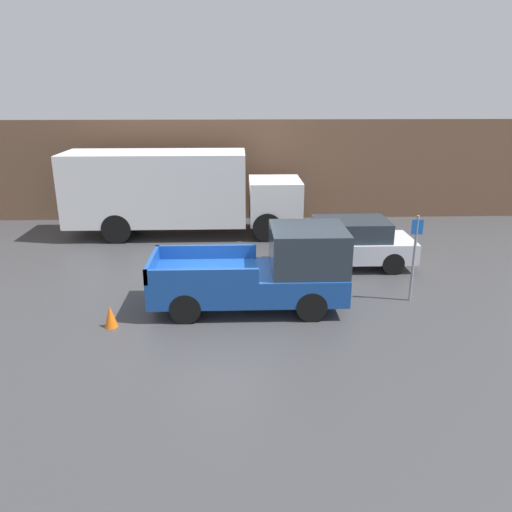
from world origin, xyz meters
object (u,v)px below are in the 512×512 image
at_px(car, 347,243).
at_px(delivery_truck, 174,190).
at_px(pickup_truck, 267,271).
at_px(parking_sign, 414,254).
at_px(traffic_cone, 111,316).

height_order(car, delivery_truck, delivery_truck).
height_order(pickup_truck, parking_sign, parking_sign).
height_order(car, parking_sign, parking_sign).
xyz_separation_m(pickup_truck, parking_sign, (3.95, 0.24, 0.35)).
bearing_deg(parking_sign, pickup_truck, -176.46).
xyz_separation_m(pickup_truck, car, (2.79, 3.09, -0.21)).
height_order(delivery_truck, parking_sign, delivery_truck).
xyz_separation_m(car, parking_sign, (1.16, -2.84, 0.56)).
bearing_deg(parking_sign, traffic_cone, -170.40).
bearing_deg(traffic_cone, car, 32.11).
relative_size(car, traffic_cone, 7.57).
bearing_deg(traffic_cone, parking_sign, 9.60).
xyz_separation_m(pickup_truck, delivery_truck, (-3.19, 7.00, 0.77)).
height_order(delivery_truck, traffic_cone, delivery_truck).
distance_m(car, traffic_cone, 7.84).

